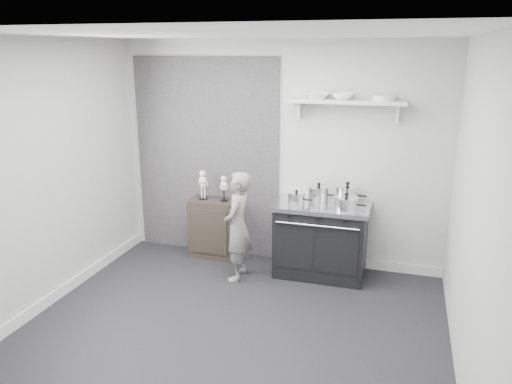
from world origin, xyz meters
TOP-DOWN VIEW (x-y plane):
  - ground at (0.00, 0.00)m, footprint 4.00×4.00m
  - room_shell at (-0.09, 0.15)m, footprint 4.02×3.62m
  - wall_shelf at (0.80, 1.68)m, footprint 1.30×0.26m
  - stove at (0.60, 1.48)m, footprint 1.09×0.68m
  - side_cabinet at (-0.80, 1.61)m, footprint 0.58×0.34m
  - child at (-0.30, 1.09)m, footprint 0.32×0.47m
  - pot_front_left at (0.32, 1.38)m, footprint 0.28×0.19m
  - pot_back_left at (0.54, 1.57)m, footprint 0.33×0.25m
  - pot_back_right at (0.86, 1.59)m, footprint 0.36×0.28m
  - pot_front_right at (0.89, 1.32)m, footprint 0.35×0.27m
  - skeleton_full at (-0.93, 1.61)m, footprint 0.12×0.08m
  - skeleton_torso at (-0.65, 1.61)m, footprint 0.10×0.07m
  - bowl_large at (0.47, 1.67)m, footprint 0.27×0.27m
  - bowl_small at (0.75, 1.67)m, footprint 0.24×0.24m
  - plate_stack at (1.20, 1.67)m, footprint 0.24×0.24m

SIDE VIEW (x-z plane):
  - ground at x=0.00m, z-range 0.00..0.00m
  - side_cabinet at x=-0.80m, z-range 0.00..0.76m
  - stove at x=0.60m, z-range 0.00..0.88m
  - child at x=-0.30m, z-range 0.00..1.27m
  - skeleton_torso at x=-0.65m, z-range 0.76..1.12m
  - pot_front_left at x=0.32m, z-range 0.86..1.03m
  - pot_front_right at x=0.89m, z-range 0.85..1.05m
  - pot_back_left at x=0.54m, z-range 0.85..1.07m
  - skeleton_full at x=-0.93m, z-range 0.76..1.18m
  - pot_back_right at x=0.86m, z-range 0.85..1.10m
  - room_shell at x=-0.09m, z-range 0.28..2.99m
  - wall_shelf at x=0.80m, z-range 1.89..2.13m
  - plate_stack at x=1.20m, z-range 2.04..2.10m
  - bowl_large at x=0.47m, z-range 2.04..2.11m
  - bowl_small at x=0.75m, z-range 2.04..2.12m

